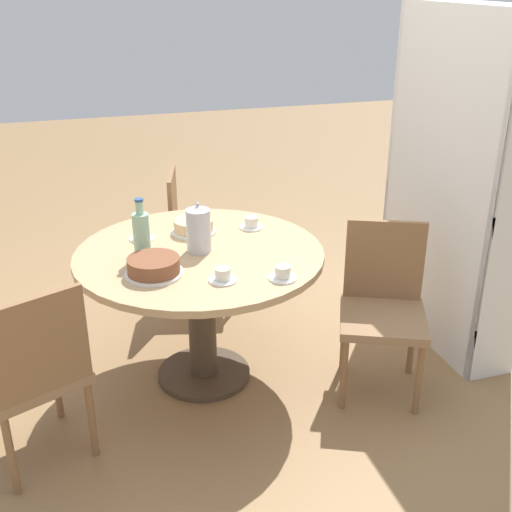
# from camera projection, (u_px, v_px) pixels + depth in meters

# --- Properties ---
(ground_plane) EXTENTS (14.00, 14.00, 0.00)m
(ground_plane) POSITION_uv_depth(u_px,v_px,m) (204.00, 375.00, 3.47)
(ground_plane) COLOR #937047
(dining_table) EXTENTS (1.24, 1.24, 0.74)m
(dining_table) POSITION_uv_depth(u_px,v_px,m) (200.00, 278.00, 3.23)
(dining_table) COLOR #473828
(dining_table) RESTS_ON ground_plane
(chair_a) EXTENTS (0.51, 0.51, 0.86)m
(chair_a) POSITION_uv_depth(u_px,v_px,m) (196.00, 233.00, 4.12)
(chair_a) COLOR olive
(chair_a) RESTS_ON ground_plane
(chair_b) EXTENTS (0.55, 0.55, 0.86)m
(chair_b) POSITION_uv_depth(u_px,v_px,m) (33.00, 372.00, 2.69)
(chair_b) COLOR olive
(chair_b) RESTS_ON ground_plane
(chair_c) EXTENTS (0.56, 0.56, 0.86)m
(chair_c) POSITION_uv_depth(u_px,v_px,m) (383.00, 305.00, 3.23)
(chair_c) COLOR olive
(chair_c) RESTS_ON ground_plane
(bookshelf) EXTENTS (1.05, 0.28, 1.86)m
(bookshelf) POSITION_uv_depth(u_px,v_px,m) (451.00, 197.00, 3.56)
(bookshelf) COLOR silver
(bookshelf) RESTS_ON ground_plane
(coffee_pot) EXTENTS (0.12, 0.12, 0.25)m
(coffee_pot) POSITION_uv_depth(u_px,v_px,m) (199.00, 229.00, 3.12)
(coffee_pot) COLOR silver
(coffee_pot) RESTS_ON dining_table
(water_bottle) EXTENTS (0.08, 0.08, 0.30)m
(water_bottle) POSITION_uv_depth(u_px,v_px,m) (141.00, 235.00, 3.04)
(water_bottle) COLOR #99C6A3
(water_bottle) RESTS_ON dining_table
(cake_main) EXTENTS (0.27, 0.27, 0.08)m
(cake_main) POSITION_uv_depth(u_px,v_px,m) (154.00, 267.00, 2.91)
(cake_main) COLOR white
(cake_main) RESTS_ON dining_table
(cake_second) EXTENTS (0.24, 0.24, 0.07)m
(cake_second) POSITION_uv_depth(u_px,v_px,m) (194.00, 226.00, 3.38)
(cake_second) COLOR white
(cake_second) RESTS_ON dining_table
(cup_a) EXTENTS (0.13, 0.13, 0.06)m
(cup_a) POSITION_uv_depth(u_px,v_px,m) (142.00, 235.00, 3.30)
(cup_a) COLOR white
(cup_a) RESTS_ON dining_table
(cup_b) EXTENTS (0.13, 0.13, 0.06)m
(cup_b) POSITION_uv_depth(u_px,v_px,m) (283.00, 274.00, 2.87)
(cup_b) COLOR white
(cup_b) RESTS_ON dining_table
(cup_c) EXTENTS (0.13, 0.13, 0.06)m
(cup_c) POSITION_uv_depth(u_px,v_px,m) (223.00, 276.00, 2.85)
(cup_c) COLOR white
(cup_c) RESTS_ON dining_table
(cup_d) EXTENTS (0.13, 0.13, 0.06)m
(cup_d) POSITION_uv_depth(u_px,v_px,m) (251.00, 224.00, 3.45)
(cup_d) COLOR white
(cup_d) RESTS_ON dining_table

